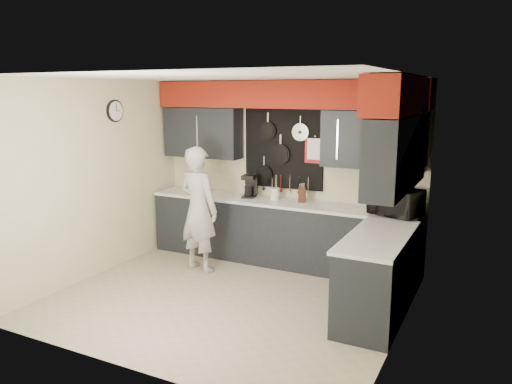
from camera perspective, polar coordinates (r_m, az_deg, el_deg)
The scene contains 10 objects.
ground at distance 6.14m, azimuth -3.20°, elevation -12.02°, with size 4.00×4.00×0.00m, color tan.
back_wall_assembly at distance 7.07m, azimuth 3.21°, elevation 7.90°, with size 4.00×0.36×2.60m.
right_wall_assembly at distance 5.25m, azimuth 15.96°, elevation 5.55°, with size 0.36×3.50×2.60m.
left_wall_assembly at distance 6.96m, azimuth -17.67°, elevation 1.72°, with size 0.05×3.50×2.60m.
base_cabinets at distance 6.74m, azimuth 5.22°, elevation -5.74°, with size 3.95×2.20×0.92m.
microwave at distance 6.47m, azimuth 15.66°, elevation -1.09°, with size 0.60×0.41×0.33m, color black.
knife_block at distance 6.99m, azimuth 5.28°, elevation -0.30°, with size 0.10×0.10×0.21m, color #362211.
utensil_crock at distance 7.15m, azimuth 2.18°, elevation -0.20°, with size 0.13×0.13×0.16m, color white.
coffee_maker at distance 7.28m, azimuth -0.72°, elevation 0.74°, with size 0.23×0.26×0.33m.
person at distance 6.85m, azimuth -6.58°, elevation -1.99°, with size 0.63×0.41×1.73m, color #BABAB7.
Camera 1 is at (2.83, -4.87, 2.44)m, focal length 35.00 mm.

